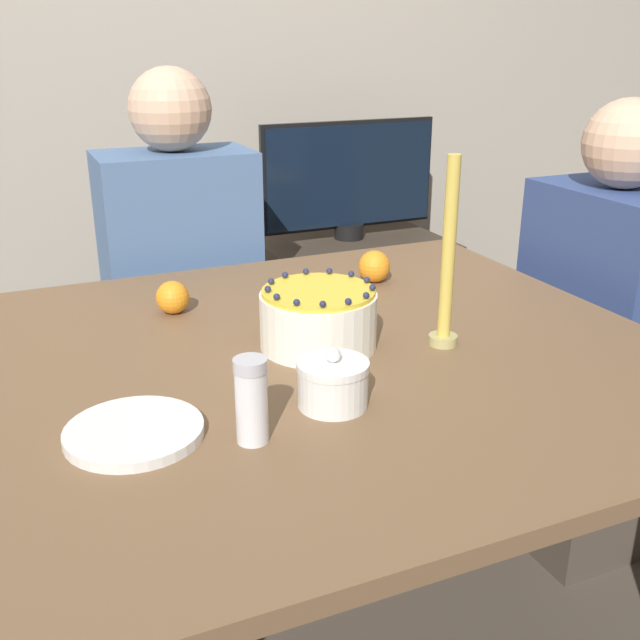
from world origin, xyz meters
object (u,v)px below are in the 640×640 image
object	(u,v)px
sugar_bowl	(333,383)
candle	(447,268)
person_man_blue_shirt	(185,326)
sugar_shaker	(251,400)
cake	(320,318)
person_woman_floral	(596,366)
tv_monitor	(349,178)

from	to	relation	value
sugar_bowl	candle	distance (m)	0.34
candle	person_man_blue_shirt	distance (m)	0.97
sugar_bowl	sugar_shaker	world-z (taller)	sugar_shaker
cake	person_woman_floral	world-z (taller)	person_woman_floral
candle	person_man_blue_shirt	world-z (taller)	person_man_blue_shirt
cake	person_man_blue_shirt	size ratio (longest dim) A/B	0.17
person_man_blue_shirt	sugar_bowl	bearing A→B (deg)	90.14
sugar_bowl	candle	bearing A→B (deg)	25.87
person_woman_floral	person_man_blue_shirt	bearing A→B (deg)	55.60
cake	tv_monitor	bearing A→B (deg)	61.83
sugar_bowl	person_woman_floral	xyz separation A→B (m)	(0.91, 0.36, -0.29)
sugar_bowl	person_man_blue_shirt	world-z (taller)	person_man_blue_shirt
sugar_shaker	person_man_blue_shirt	distance (m)	1.09
cake	candle	bearing A→B (deg)	-21.87
sugar_bowl	person_woman_floral	size ratio (longest dim) A/B	0.10
cake	sugar_shaker	xyz separation A→B (m)	(-0.23, -0.28, 0.01)
person_woman_floral	tv_monitor	distance (m)	1.03
person_man_blue_shirt	tv_monitor	size ratio (longest dim) A/B	1.98
cake	tv_monitor	size ratio (longest dim) A/B	0.35
candle	tv_monitor	world-z (taller)	candle
sugar_bowl	sugar_shaker	size ratio (longest dim) A/B	0.89
sugar_bowl	tv_monitor	size ratio (longest dim) A/B	0.18
cake	candle	xyz separation A→B (m)	(0.21, -0.09, 0.09)
sugar_bowl	person_man_blue_shirt	size ratio (longest dim) A/B	0.09
cake	tv_monitor	world-z (taller)	tv_monitor
cake	sugar_shaker	bearing A→B (deg)	-129.05
sugar_shaker	person_man_blue_shirt	size ratio (longest dim) A/B	0.10
cake	candle	distance (m)	0.25
candle	person_woman_floral	world-z (taller)	person_woman_floral
sugar_shaker	sugar_bowl	bearing A→B (deg)	19.63
sugar_shaker	tv_monitor	xyz separation A→B (m)	(0.80, 1.36, 0.03)
sugar_shaker	person_woman_floral	bearing A→B (deg)	21.61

